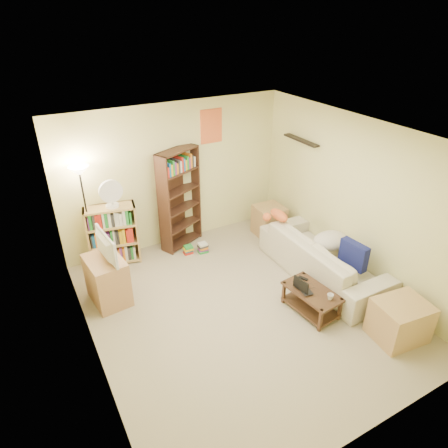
# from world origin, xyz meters

# --- Properties ---
(room) EXTENTS (4.50, 4.54, 2.52)m
(room) POSITION_xyz_m (0.00, 0.01, 1.62)
(room) COLOR tan
(room) RESTS_ON ground
(sofa) EXTENTS (2.29, 0.92, 0.67)m
(sofa) POSITION_xyz_m (1.55, 0.07, 0.33)
(sofa) COLOR beige
(sofa) RESTS_ON ground
(navy_pillow) EXTENTS (0.17, 0.45, 0.39)m
(navy_pillow) POSITION_xyz_m (1.66, -0.42, 0.64)
(navy_pillow) COLOR navy
(navy_pillow) RESTS_ON sofa
(cream_blanket) EXTENTS (0.61, 0.44, 0.26)m
(cream_blanket) POSITION_xyz_m (1.71, 0.12, 0.57)
(cream_blanket) COLOR beige
(cream_blanket) RESTS_ON sofa
(tabby_cat) EXTENTS (0.52, 0.19, 0.18)m
(tabby_cat) POSITION_xyz_m (1.26, 0.95, 0.76)
(tabby_cat) COLOR orange
(tabby_cat) RESTS_ON sofa
(coffee_table) EXTENTS (0.53, 0.85, 0.36)m
(coffee_table) POSITION_xyz_m (0.84, -0.52, 0.22)
(coffee_table) COLOR #472B1B
(coffee_table) RESTS_ON ground
(laptop) EXTENTS (0.43, 0.35, 0.03)m
(laptop) POSITION_xyz_m (0.80, -0.44, 0.37)
(laptop) COLOR black
(laptop) RESTS_ON coffee_table
(laptop_screen) EXTENTS (0.04, 0.27, 0.18)m
(laptop_screen) POSITION_xyz_m (0.69, -0.45, 0.47)
(laptop_screen) COLOR white
(laptop_screen) RESTS_ON laptop
(mug) EXTENTS (0.16, 0.16, 0.08)m
(mug) POSITION_xyz_m (0.93, -0.78, 0.40)
(mug) COLOR silver
(mug) RESTS_ON coffee_table
(tv_remote) EXTENTS (0.10, 0.15, 0.02)m
(tv_remote) POSITION_xyz_m (0.90, -0.24, 0.37)
(tv_remote) COLOR black
(tv_remote) RESTS_ON coffee_table
(tv_stand) EXTENTS (0.54, 0.71, 0.71)m
(tv_stand) POSITION_xyz_m (-1.58, 1.10, 0.35)
(tv_stand) COLOR tan
(tv_stand) RESTS_ON ground
(television) EXTENTS (0.72, 0.24, 0.40)m
(television) POSITION_xyz_m (-1.58, 1.10, 0.91)
(television) COLOR black
(television) RESTS_ON tv_stand
(tall_bookshelf) EXTENTS (0.84, 0.57, 1.78)m
(tall_bookshelf) POSITION_xyz_m (-0.01, 2.05, 0.94)
(tall_bookshelf) COLOR #412519
(tall_bookshelf) RESTS_ON ground
(short_bookshelf) EXTENTS (0.85, 0.47, 1.03)m
(short_bookshelf) POSITION_xyz_m (-1.22, 2.05, 0.52)
(short_bookshelf) COLOR tan
(short_bookshelf) RESTS_ON ground
(desk_fan) EXTENTS (0.37, 0.21, 0.46)m
(desk_fan) POSITION_xyz_m (-1.16, 2.00, 1.27)
(desk_fan) COLOR white
(desk_fan) RESTS_ON short_bookshelf
(floor_lamp) EXTENTS (0.30, 0.30, 1.77)m
(floor_lamp) POSITION_xyz_m (-1.56, 2.05, 1.41)
(floor_lamp) COLOR black
(floor_lamp) RESTS_ON ground
(side_table) EXTENTS (0.51, 0.51, 0.57)m
(side_table) POSITION_xyz_m (1.56, 1.57, 0.29)
(side_table) COLOR tan
(side_table) RESTS_ON ground
(end_cabinet) EXTENTS (0.71, 0.61, 0.54)m
(end_cabinet) POSITION_xyz_m (1.51, -1.46, 0.27)
(end_cabinet) COLOR #D8B769
(end_cabinet) RESTS_ON ground
(book_stacks) EXTENTS (0.42, 0.23, 0.18)m
(book_stacks) POSITION_xyz_m (0.09, 1.64, 0.08)
(book_stacks) COLOR red
(book_stacks) RESTS_ON ground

